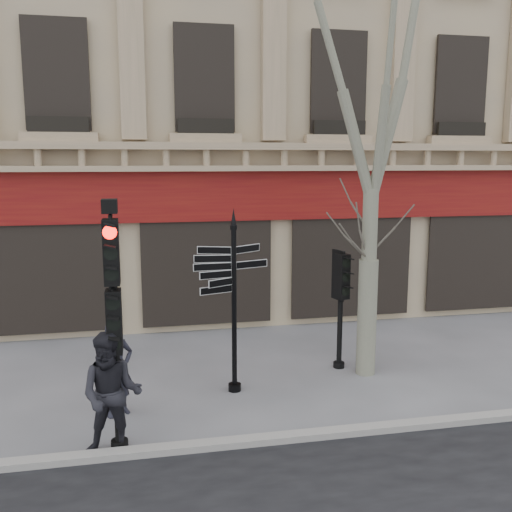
{
  "coord_description": "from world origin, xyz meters",
  "views": [
    {
      "loc": [
        -1.69,
        -9.75,
        4.51
      ],
      "look_at": [
        0.43,
        0.6,
        2.72
      ],
      "focal_mm": 40.0,
      "sensor_mm": 36.0,
      "label": 1
    }
  ],
  "objects_px": {
    "fingerpost": "(234,270)",
    "pedestrian_a": "(117,369)",
    "traffic_signal_main": "(113,295)",
    "plane_tree": "(376,46)",
    "pedestrian_b": "(112,395)",
    "traffic_signal_secondary": "(341,289)"
  },
  "relations": [
    {
      "from": "fingerpost",
      "to": "pedestrian_a",
      "type": "bearing_deg",
      "value": -171.02
    },
    {
      "from": "traffic_signal_main",
      "to": "plane_tree",
      "type": "distance_m",
      "value": 6.96
    },
    {
      "from": "pedestrian_a",
      "to": "traffic_signal_main",
      "type": "bearing_deg",
      "value": -117.36
    },
    {
      "from": "fingerpost",
      "to": "pedestrian_b",
      "type": "bearing_deg",
      "value": -143.84
    },
    {
      "from": "traffic_signal_secondary",
      "to": "pedestrian_b",
      "type": "relative_size",
      "value": 1.3
    },
    {
      "from": "traffic_signal_secondary",
      "to": "pedestrian_b",
      "type": "bearing_deg",
      "value": -163.43
    },
    {
      "from": "plane_tree",
      "to": "pedestrian_a",
      "type": "relative_size",
      "value": 5.61
    },
    {
      "from": "traffic_signal_secondary",
      "to": "pedestrian_a",
      "type": "bearing_deg",
      "value": -178.03
    },
    {
      "from": "traffic_signal_main",
      "to": "traffic_signal_secondary",
      "type": "distance_m",
      "value": 5.4
    },
    {
      "from": "plane_tree",
      "to": "traffic_signal_main",
      "type": "bearing_deg",
      "value": -155.87
    },
    {
      "from": "traffic_signal_main",
      "to": "plane_tree",
      "type": "relative_size",
      "value": 0.41
    },
    {
      "from": "traffic_signal_main",
      "to": "pedestrian_b",
      "type": "distance_m",
      "value": 1.52
    },
    {
      "from": "traffic_signal_secondary",
      "to": "plane_tree",
      "type": "height_order",
      "value": "plane_tree"
    },
    {
      "from": "plane_tree",
      "to": "traffic_signal_secondary",
      "type": "bearing_deg",
      "value": 134.41
    },
    {
      "from": "traffic_signal_secondary",
      "to": "pedestrian_a",
      "type": "distance_m",
      "value": 4.98
    },
    {
      "from": "fingerpost",
      "to": "traffic_signal_secondary",
      "type": "relative_size",
      "value": 1.42
    },
    {
      "from": "traffic_signal_main",
      "to": "fingerpost",
      "type": "bearing_deg",
      "value": 42.01
    },
    {
      "from": "fingerpost",
      "to": "pedestrian_a",
      "type": "xyz_separation_m",
      "value": [
        -2.22,
        -0.63,
        -1.58
      ]
    },
    {
      "from": "traffic_signal_secondary",
      "to": "pedestrian_a",
      "type": "relative_size",
      "value": 1.49
    },
    {
      "from": "fingerpost",
      "to": "traffic_signal_main",
      "type": "bearing_deg",
      "value": -145.61
    },
    {
      "from": "pedestrian_a",
      "to": "pedestrian_b",
      "type": "relative_size",
      "value": 0.87
    },
    {
      "from": "fingerpost",
      "to": "pedestrian_a",
      "type": "height_order",
      "value": "fingerpost"
    }
  ]
}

